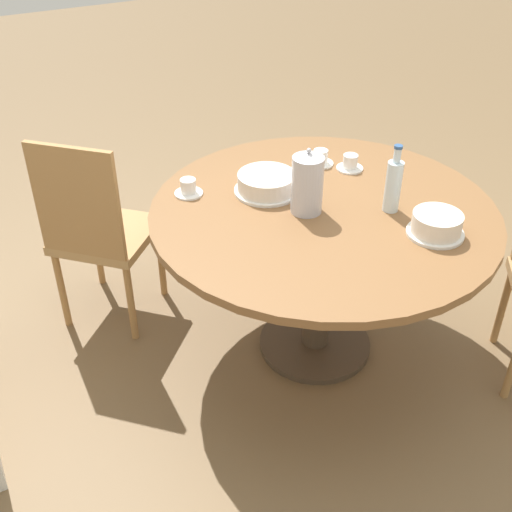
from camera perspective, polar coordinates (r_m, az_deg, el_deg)
name	(u,v)px	position (r m, az deg, el deg)	size (l,w,h in m)	color
ground_plane	(314,345)	(3.10, 5.21, -7.91)	(14.00, 14.00, 0.00)	brown
dining_table	(322,234)	(2.71, 5.90, 1.97)	(1.44, 1.44, 0.75)	#473828
chair_b	(98,230)	(3.03, -13.89, 2.29)	(0.59, 0.59, 0.99)	#A87A47
coffee_pot	(307,183)	(2.56, 4.58, 6.49)	(0.13, 0.13, 0.28)	silver
water_bottle	(393,184)	(2.63, 12.11, 6.24)	(0.06, 0.06, 0.29)	silver
cake_main	(267,183)	(2.74, 0.95, 6.47)	(0.28, 0.28, 0.08)	white
cake_second	(437,225)	(2.54, 15.75, 2.69)	(0.22, 0.22, 0.09)	white
cup_a	(320,158)	(3.00, 5.75, 8.63)	(0.12, 0.12, 0.07)	white
cup_b	(350,163)	(2.97, 8.37, 8.15)	(0.12, 0.12, 0.07)	white
cup_c	(188,188)	(2.74, -6.03, 6.02)	(0.12, 0.12, 0.07)	white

